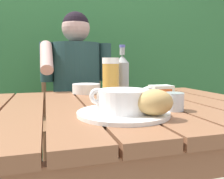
{
  "coord_description": "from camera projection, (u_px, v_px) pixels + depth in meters",
  "views": [
    {
      "loc": [
        -0.22,
        -0.88,
        0.89
      ],
      "look_at": [
        0.01,
        -0.1,
        0.8
      ],
      "focal_mm": 37.15,
      "sensor_mm": 36.0,
      "label": 1
    }
  ],
  "objects": [
    {
      "name": "soup_bowl",
      "position": [
        123.0,
        100.0,
        0.73
      ],
      "size": [
        0.22,
        0.17,
        0.08
      ],
      "color": "white",
      "rests_on": "serving_plate"
    },
    {
      "name": "table_knife",
      "position": [
        159.0,
        106.0,
        0.86
      ],
      "size": [
        0.16,
        0.04,
        0.01
      ],
      "color": "silver",
      "rests_on": "dining_table"
    },
    {
      "name": "bread_roll",
      "position": [
        154.0,
        102.0,
        0.67
      ],
      "size": [
        0.12,
        0.11,
        0.08
      ],
      "color": "tan",
      "rests_on": "serving_plate"
    },
    {
      "name": "beer_glass",
      "position": [
        111.0,
        80.0,
        0.97
      ],
      "size": [
        0.07,
        0.07,
        0.18
      ],
      "color": "gold",
      "rests_on": "dining_table"
    },
    {
      "name": "diner_bowl",
      "position": [
        86.0,
        89.0,
        1.25
      ],
      "size": [
        0.15,
        0.15,
        0.05
      ],
      "color": "white",
      "rests_on": "dining_table"
    },
    {
      "name": "hedge_backdrop",
      "position": [
        68.0,
        49.0,
        2.45
      ],
      "size": [
        3.56,
        0.85,
        2.33
      ],
      "color": "#316A38",
      "rests_on": "ground_plane"
    },
    {
      "name": "beer_bottle",
      "position": [
        122.0,
        77.0,
        1.03
      ],
      "size": [
        0.06,
        0.06,
        0.24
      ],
      "color": "gray",
      "rests_on": "dining_table"
    },
    {
      "name": "person_eating",
      "position": [
        77.0,
        87.0,
        1.58
      ],
      "size": [
        0.48,
        0.47,
        1.24
      ],
      "color": "#223F3D",
      "rests_on": "ground_plane"
    },
    {
      "name": "water_glass_small",
      "position": [
        174.0,
        102.0,
        0.8
      ],
      "size": [
        0.07,
        0.07,
        0.06
      ],
      "color": "silver",
      "rests_on": "dining_table"
    },
    {
      "name": "chair_near_diner",
      "position": [
        75.0,
        115.0,
        1.8
      ],
      "size": [
        0.48,
        0.45,
        1.03
      ],
      "color": "#8E5C3C",
      "rests_on": "ground_plane"
    },
    {
      "name": "serving_plate",
      "position": [
        123.0,
        113.0,
        0.73
      ],
      "size": [
        0.29,
        0.29,
        0.01
      ],
      "color": "white",
      "rests_on": "dining_table"
    },
    {
      "name": "dining_table",
      "position": [
        103.0,
        126.0,
        0.93
      ],
      "size": [
        1.34,
        0.91,
        0.73
      ],
      "color": "brown",
      "rests_on": "ground_plane"
    },
    {
      "name": "butter_tub",
      "position": [
        161.0,
        91.0,
        1.1
      ],
      "size": [
        0.1,
        0.08,
        0.06
      ],
      "color": "white",
      "rests_on": "dining_table"
    }
  ]
}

